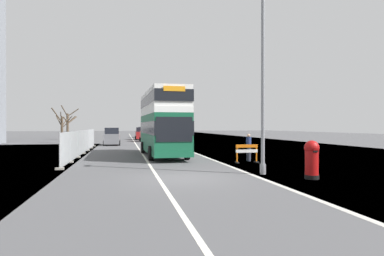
# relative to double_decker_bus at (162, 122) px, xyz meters

# --- Properties ---
(ground) EXTENTS (140.00, 280.00, 0.10)m
(ground) POSITION_rel_double_decker_bus_xyz_m (0.29, -10.92, -2.70)
(ground) COLOR #4C4C4F
(double_decker_bus) EXTENTS (3.00, 10.61, 4.98)m
(double_decker_bus) POSITION_rel_double_decker_bus_xyz_m (0.00, 0.00, 0.00)
(double_decker_bus) COLOR #145638
(double_decker_bus) RESTS_ON ground
(lamppost_foreground) EXTENTS (0.29, 0.70, 9.60)m
(lamppost_foreground) POSITION_rel_double_decker_bus_xyz_m (3.65, -10.66, 1.91)
(lamppost_foreground) COLOR gray
(lamppost_foreground) RESTS_ON ground
(red_pillar_postbox) EXTENTS (0.65, 0.65, 1.70)m
(red_pillar_postbox) POSITION_rel_double_decker_bus_xyz_m (5.20, -12.39, -1.71)
(red_pillar_postbox) COLOR black
(red_pillar_postbox) RESTS_ON ground
(roadworks_barrier) EXTENTS (1.47, 0.49, 1.16)m
(roadworks_barrier) POSITION_rel_double_decker_bus_xyz_m (4.71, -5.81, -1.93)
(roadworks_barrier) COLOR orange
(roadworks_barrier) RESTS_ON ground
(construction_site_fence) EXTENTS (0.44, 20.60, 2.03)m
(construction_site_fence) POSITION_rel_double_decker_bus_xyz_m (-6.29, 3.24, -1.68)
(construction_site_fence) COLOR #A8AAAD
(construction_site_fence) RESTS_ON ground
(car_oncoming_near) EXTENTS (1.96, 3.80, 2.11)m
(car_oncoming_near) POSITION_rel_double_decker_bus_xyz_m (-4.35, 15.51, -1.66)
(car_oncoming_near) COLOR slate
(car_oncoming_near) RESTS_ON ground
(car_receding_mid) EXTENTS (2.07, 3.84, 2.20)m
(car_receding_mid) POSITION_rel_double_decker_bus_xyz_m (0.43, 24.27, -1.60)
(car_receding_mid) COLOR maroon
(car_receding_mid) RESTS_ON ground
(car_receding_far) EXTENTS (1.98, 4.12, 2.07)m
(car_receding_far) POSITION_rel_double_decker_bus_xyz_m (-0.06, 31.13, -1.68)
(car_receding_far) COLOR maroon
(car_receding_far) RESTS_ON ground
(car_far_side) EXTENTS (2.01, 4.33, 2.12)m
(car_far_side) POSITION_rel_double_decker_bus_xyz_m (0.66, 39.89, -1.66)
(car_far_side) COLOR silver
(car_far_side) RESTS_ON ground
(bare_tree_far_verge_near) EXTENTS (3.06, 3.26, 5.73)m
(bare_tree_far_verge_near) POSITION_rel_double_decker_bus_xyz_m (-12.12, 32.78, 0.07)
(bare_tree_far_verge_near) COLOR #4C3D2D
(bare_tree_far_verge_near) RESTS_ON ground
(bare_tree_far_verge_mid) EXTENTS (3.03, 2.43, 4.79)m
(bare_tree_far_verge_mid) POSITION_rel_double_decker_bus_xyz_m (-11.26, 22.28, -0.42)
(bare_tree_far_verge_mid) COLOR #4C3D2D
(bare_tree_far_verge_mid) RESTS_ON ground
(pedestrian_at_kerb) EXTENTS (0.34, 0.34, 1.81)m
(pedestrian_at_kerb) POSITION_rel_double_decker_bus_xyz_m (5.18, -4.92, -1.73)
(pedestrian_at_kerb) COLOR #2D3342
(pedestrian_at_kerb) RESTS_ON ground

